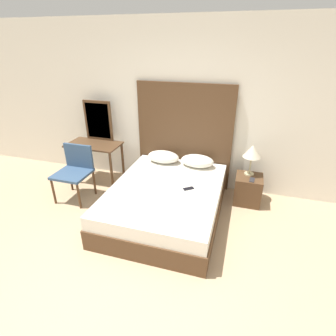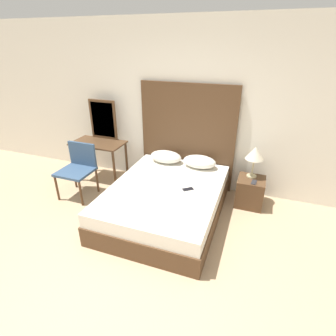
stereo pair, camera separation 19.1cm
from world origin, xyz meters
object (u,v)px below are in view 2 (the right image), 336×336
object	(u,v)px
table_lamp	(255,154)
phone_on_nightstand	(254,182)
vanity_desk	(99,149)
nightstand	(250,192)
phone_on_bed	(188,189)
bed	(166,201)
chair	(78,166)

from	to	relation	value
table_lamp	phone_on_nightstand	size ratio (longest dim) A/B	3.13
phone_on_nightstand	vanity_desk	xyz separation A→B (m)	(-2.69, 0.04, 0.14)
nightstand	table_lamp	xyz separation A→B (m)	(-0.01, 0.08, 0.61)
phone_on_bed	phone_on_nightstand	bearing A→B (deg)	34.10
bed	chair	xyz separation A→B (m)	(-1.55, 0.09, 0.27)
phone_on_bed	chair	bearing A→B (deg)	178.46
table_lamp	bed	bearing A→B (deg)	-144.51
bed	table_lamp	bearing A→B (deg)	35.49
bed	phone_on_bed	world-z (taller)	phone_on_bed
phone_on_bed	chair	xyz separation A→B (m)	(-1.87, 0.05, 0.02)
bed	chair	size ratio (longest dim) A/B	2.32
nightstand	vanity_desk	bearing A→B (deg)	-178.65
phone_on_bed	table_lamp	distance (m)	1.16
table_lamp	phone_on_nightstand	distance (m)	0.42
phone_on_bed	vanity_desk	world-z (taller)	vanity_desk
phone_on_nightstand	nightstand	bearing A→B (deg)	109.10
phone_on_bed	nightstand	world-z (taller)	phone_on_bed
nightstand	table_lamp	distance (m)	0.61
bed	chair	world-z (taller)	chair
nightstand	vanity_desk	distance (m)	2.68
nightstand	phone_on_bed	bearing A→B (deg)	-140.21
phone_on_bed	vanity_desk	size ratio (longest dim) A/B	0.17
nightstand	phone_on_nightstand	size ratio (longest dim) A/B	2.88
table_lamp	vanity_desk	size ratio (longest dim) A/B	0.53
phone_on_nightstand	vanity_desk	bearing A→B (deg)	179.14
bed	vanity_desk	distance (m)	1.70
table_lamp	nightstand	bearing A→B (deg)	-80.63
bed	vanity_desk	bearing A→B (deg)	156.78
phone_on_bed	bed	bearing A→B (deg)	-173.29
table_lamp	chair	bearing A→B (deg)	-165.08
table_lamp	vanity_desk	distance (m)	2.66
phone_on_bed	nightstand	bearing A→B (deg)	39.79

